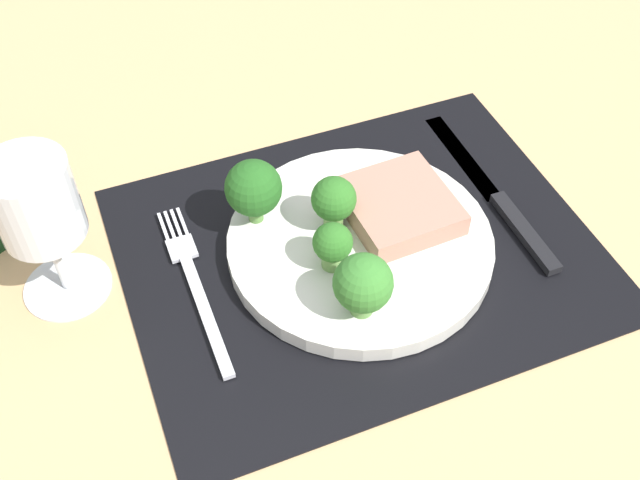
% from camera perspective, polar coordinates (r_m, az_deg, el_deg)
% --- Properties ---
extents(ground_plane, '(1.40, 1.10, 0.03)m').
position_cam_1_polar(ground_plane, '(0.70, 2.89, -1.68)').
color(ground_plane, tan).
extents(placemat, '(0.41, 0.33, 0.00)m').
position_cam_1_polar(placemat, '(0.69, 2.94, -0.80)').
color(placemat, black).
rests_on(placemat, ground_plane).
extents(plate, '(0.24, 0.24, 0.02)m').
position_cam_1_polar(plate, '(0.68, 2.97, -0.28)').
color(plate, silver).
rests_on(plate, placemat).
extents(steak, '(0.09, 0.10, 0.02)m').
position_cam_1_polar(steak, '(0.69, 5.84, 2.53)').
color(steak, tan).
rests_on(steak, plate).
extents(broccoli_near_fork, '(0.05, 0.05, 0.06)m').
position_cam_1_polar(broccoli_near_fork, '(0.60, 3.20, -3.27)').
color(broccoli_near_fork, '#5B8942').
rests_on(broccoli_near_fork, plate).
extents(broccoli_center, '(0.03, 0.03, 0.05)m').
position_cam_1_polar(broccoli_center, '(0.64, 0.94, -0.32)').
color(broccoli_center, '#6B994C').
rests_on(broccoli_center, plate).
extents(broccoli_back_left, '(0.04, 0.04, 0.05)m').
position_cam_1_polar(broccoli_back_left, '(0.66, 1.02, 2.94)').
color(broccoli_back_left, '#6B994C').
rests_on(broccoli_back_left, plate).
extents(broccoli_front_edge, '(0.05, 0.05, 0.06)m').
position_cam_1_polar(broccoli_front_edge, '(0.67, -4.94, 3.81)').
color(broccoli_front_edge, '#5B8942').
rests_on(broccoli_front_edge, plate).
extents(fork, '(0.02, 0.19, 0.01)m').
position_cam_1_polar(fork, '(0.67, -9.21, -3.25)').
color(fork, silver).
rests_on(fork, placemat).
extents(knife, '(0.02, 0.23, 0.01)m').
position_cam_1_polar(knife, '(0.75, 13.11, 2.87)').
color(knife, black).
rests_on(knife, placemat).
extents(wine_glass, '(0.08, 0.08, 0.14)m').
position_cam_1_polar(wine_glass, '(0.63, -20.12, 2.10)').
color(wine_glass, silver).
rests_on(wine_glass, ground_plane).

